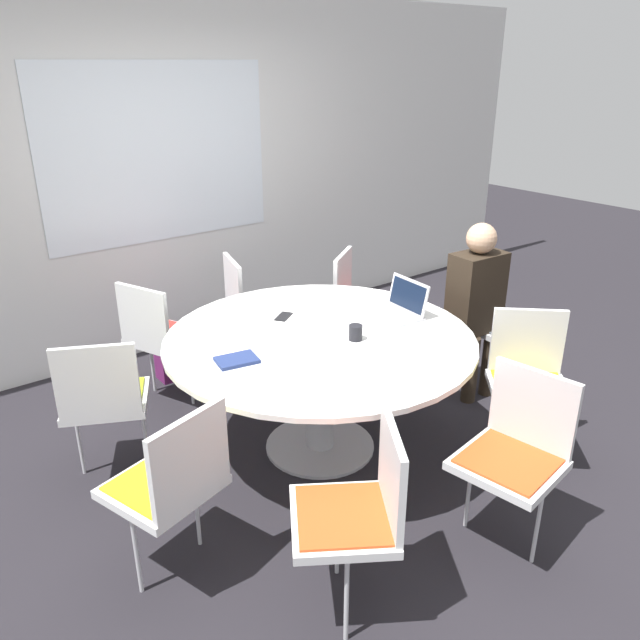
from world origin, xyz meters
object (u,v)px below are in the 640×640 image
object	(u,v)px
person_0	(477,298)
chair_2	(251,303)
cell_phone	(284,316)
handbag	(181,358)
chair_4	(104,395)
chair_5	(172,478)
spiral_notebook	(237,360)
chair_8	(529,373)
coffee_cup	(356,333)
chair_0	(490,313)
chair_6	(359,504)
laptop	(401,306)
chair_1	(359,299)
chair_7	(517,446)
chair_3	(160,331)

from	to	relation	value
person_0	chair_2	bearing A→B (deg)	-48.03
cell_phone	handbag	xyz separation A→B (m)	(-0.23, 1.03, -0.61)
chair_4	chair_5	size ratio (longest dim) A/B	1.00
spiral_notebook	chair_8	bearing A→B (deg)	-28.37
spiral_notebook	coffee_cup	bearing A→B (deg)	-14.27
chair_0	chair_2	world-z (taller)	same
person_0	chair_6	bearing A→B (deg)	30.74
chair_8	handbag	world-z (taller)	chair_8
chair_4	spiral_notebook	xyz separation A→B (m)	(0.56, -0.48, 0.22)
spiral_notebook	cell_phone	bearing A→B (deg)	32.89
laptop	spiral_notebook	distance (m)	1.14
chair_6	coffee_cup	bearing A→B (deg)	-6.38
chair_5	chair_8	xyz separation A→B (m)	(2.05, -0.37, 0.00)
laptop	handbag	world-z (taller)	laptop
chair_6	cell_phone	world-z (taller)	chair_6
chair_5	cell_phone	xyz separation A→B (m)	(1.13, 0.77, 0.22)
chair_1	chair_7	xyz separation A→B (m)	(-0.70, -1.92, 0.00)
handbag	chair_5	bearing A→B (deg)	-116.51
chair_3	handbag	bearing A→B (deg)	116.87
handbag	chair_3	bearing A→B (deg)	-131.85
chair_0	chair_1	size ratio (longest dim) A/B	1.00
handbag	chair_2	bearing A→B (deg)	-23.93
chair_6	person_0	distance (m)	2.09
chair_7	cell_phone	bearing A→B (deg)	0.42
chair_2	chair_8	distance (m)	2.06
chair_1	cell_phone	distance (m)	1.04
chair_5	spiral_notebook	bearing A→B (deg)	18.80
chair_1	chair_4	xyz separation A→B (m)	(-2.05, -0.25, 0.00)
chair_1	chair_6	bearing A→B (deg)	14.06
chair_3	cell_phone	xyz separation A→B (m)	(0.50, -0.73, 0.22)
chair_4	chair_2	bearing A→B (deg)	53.75
handbag	coffee_cup	bearing A→B (deg)	-77.00
chair_7	chair_8	distance (m)	0.78
person_0	coffee_cup	world-z (taller)	person_0
chair_7	spiral_notebook	xyz separation A→B (m)	(-0.79, 1.19, 0.22)
chair_7	chair_8	xyz separation A→B (m)	(0.67, 0.40, 0.00)
chair_1	person_0	size ratio (longest dim) A/B	0.71
coffee_cup	handbag	distance (m)	1.72
handbag	person_0	bearing A→B (deg)	-45.31
chair_2	handbag	world-z (taller)	chair_2
chair_1	cell_phone	bearing A→B (deg)	-12.97
chair_0	coffee_cup	size ratio (longest dim) A/B	10.00
chair_7	cell_phone	size ratio (longest dim) A/B	5.65
chair_1	chair_6	distance (m)	2.36
coffee_cup	person_0	bearing A→B (deg)	2.54
chair_3	cell_phone	bearing A→B (deg)	13.09
chair_4	chair_8	world-z (taller)	same
laptop	chair_3	bearing A→B (deg)	-131.89
chair_7	coffee_cup	bearing A→B (deg)	-1.94
chair_0	chair_4	size ratio (longest dim) A/B	1.00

